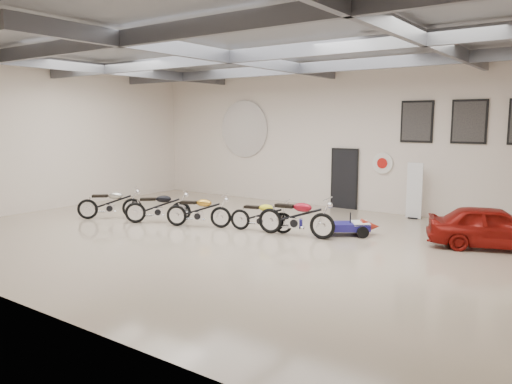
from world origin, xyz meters
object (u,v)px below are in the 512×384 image
Objects in this scene: motorcycle_silver at (110,203)px; motorcycle_red at (296,216)px; banner_stand at (414,190)px; motorcycle_gold at (198,210)px; vintage_car at (493,227)px; motorcycle_yellow at (261,215)px; go_kart at (348,224)px; motorcycle_black at (158,206)px.

motorcycle_red reaches higher than motorcycle_silver.
motorcycle_gold is (-4.77, -5.00, -0.41)m from banner_stand.
motorcycle_silver is 11.21m from vintage_car.
banner_stand is at bearing 22.39° from motorcycle_gold.
motorcycle_yellow reaches higher than go_kart.
motorcycle_silver is 0.91× the size of motorcycle_red.
motorcycle_black is at bearing -179.55° from motorcycle_yellow.
motorcycle_silver is (-7.95, -5.70, -0.40)m from banner_stand.
motorcycle_silver is 6.29m from motorcycle_red.
banner_stand is 3.88m from vintage_car.
motorcycle_black is 0.90× the size of motorcycle_red.
go_kart is (7.25, 2.29, -0.20)m from motorcycle_silver.
motorcycle_yellow is at bearing -29.31° from motorcycle_silver.
banner_stand is 9.79m from motorcycle_silver.
motorcycle_black is 4.52m from motorcycle_red.
motorcycle_gold reaches higher than motorcycle_yellow.
motorcycle_black is 3.43m from motorcycle_yellow.
motorcycle_gold is at bearing 87.72° from vintage_car.
go_kart is (4.07, 1.58, -0.18)m from motorcycle_gold.
banner_stand is 8.15m from motorcycle_black.
banner_stand is at bearing -1.45° from motorcycle_black.
motorcycle_black is 0.64× the size of vintage_car.
go_kart is 3.62m from vintage_car.
banner_stand is at bearing 27.47° from vintage_car.
motorcycle_red is (4.43, 0.87, 0.06)m from motorcycle_black.
motorcycle_red is (1.10, 0.07, 0.09)m from motorcycle_yellow.
motorcycle_red is at bearing -113.09° from banner_stand.
motorcycle_gold reaches higher than go_kart.
motorcycle_red reaches higher than motorcycle_gold.
motorcycle_silver is 1.01× the size of motorcycle_black.
motorcycle_gold is 1.95m from motorcycle_yellow.
vintage_car is at bearing -25.46° from motorcycle_black.
motorcycle_yellow is 0.84× the size of motorcycle_red.
motorcycle_yellow is (5.05, 1.27, -0.04)m from motorcycle_silver.
banner_stand is at bearing 43.80° from motorcycle_yellow.
motorcycle_yellow is at bearing 87.91° from vintage_car.
motorcycle_yellow is (3.33, 0.80, -0.03)m from motorcycle_black.
motorcycle_silver is at bearing 86.31° from vintage_car.
motorcycle_gold is at bearing 165.60° from go_kart.
vintage_car is (5.73, 1.81, 0.05)m from motorcycle_yellow.
motorcycle_black is 1.11× the size of go_kart.
motorcycle_red reaches higher than motorcycle_black.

